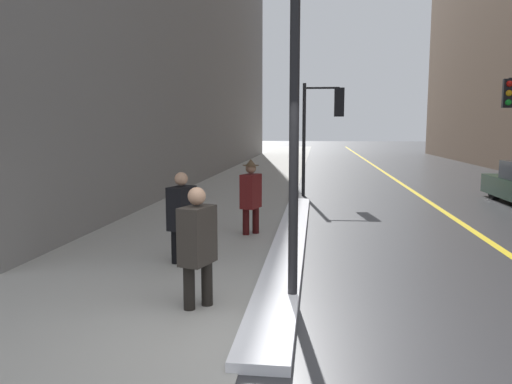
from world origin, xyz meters
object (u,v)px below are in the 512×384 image
object	(u,v)px
pedestrian_in_fedora	(251,194)
pedestrian_in_glasses	(182,213)
pedestrian_trailing	(197,242)
lamp_post	(294,97)
traffic_light_near	(326,115)

from	to	relation	value
pedestrian_in_fedora	pedestrian_in_glasses	bearing A→B (deg)	-1.92
pedestrian_trailing	pedestrian_in_fedora	distance (m)	4.27
lamp_post	pedestrian_in_fedora	world-z (taller)	lamp_post
pedestrian_trailing	traffic_light_near	bearing A→B (deg)	-171.36
traffic_light_near	pedestrian_trailing	xyz separation A→B (m)	(-1.67, -10.47, -1.77)
traffic_light_near	pedestrian_trailing	distance (m)	10.75
lamp_post	pedestrian_trailing	distance (m)	2.10
pedestrian_in_fedora	traffic_light_near	bearing A→B (deg)	-176.69
pedestrian_trailing	pedestrian_in_fedora	bearing A→B (deg)	-163.34
traffic_light_near	lamp_post	bearing A→B (deg)	-95.85
pedestrian_trailing	pedestrian_in_fedora	size ratio (longest dim) A/B	0.95
lamp_post	traffic_light_near	size ratio (longest dim) A/B	1.17
pedestrian_in_glasses	pedestrian_in_fedora	world-z (taller)	pedestrian_in_fedora
pedestrian_trailing	pedestrian_in_glasses	size ratio (longest dim) A/B	1.00
pedestrian_in_fedora	pedestrian_trailing	bearing A→B (deg)	16.66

